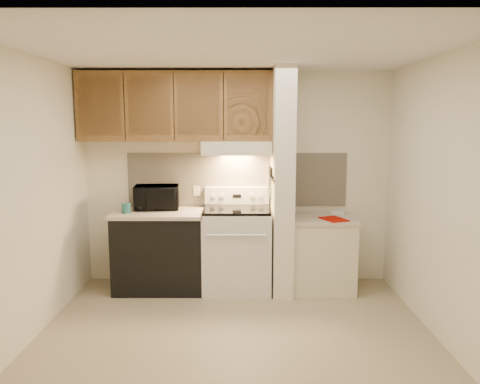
{
  "coord_description": "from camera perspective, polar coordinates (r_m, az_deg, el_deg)",
  "views": [
    {
      "loc": [
        0.05,
        -4.04,
        1.91
      ],
      "look_at": [
        0.04,
        0.75,
        1.19
      ],
      "focal_mm": 35.0,
      "sensor_mm": 36.0,
      "label": 1
    }
  ],
  "objects": [
    {
      "name": "wall_back",
      "position": [
        5.58,
        -0.37,
        1.7
      ],
      "size": [
        3.6,
        2.5,
        0.02
      ],
      "primitive_type": "cube",
      "rotation": [
        1.57,
        0.0,
        0.0
      ],
      "color": "white",
      "rests_on": "floor"
    },
    {
      "name": "hood_lip",
      "position": [
        5.12,
        -0.42,
        4.8
      ],
      "size": [
        0.78,
        0.04,
        0.06
      ],
      "primitive_type": "cube",
      "color": "beige",
      "rests_on": "range_hood"
    },
    {
      "name": "knife_blade_c",
      "position": [
        5.2,
        3.74,
        0.63
      ],
      "size": [
        0.01,
        0.04,
        0.2
      ],
      "primitive_type": "cube",
      "color": "silver",
      "rests_on": "knife_strip"
    },
    {
      "name": "backsplash",
      "position": [
        5.57,
        -0.37,
        1.53
      ],
      "size": [
        2.6,
        0.02,
        0.63
      ],
      "primitive_type": "cube",
      "color": "beige",
      "rests_on": "wall_back"
    },
    {
      "name": "knife_strip",
      "position": [
        5.19,
        3.88,
        1.94
      ],
      "size": [
        0.02,
        0.42,
        0.04
      ],
      "primitive_type": "cube",
      "color": "black",
      "rests_on": "partition_pillar"
    },
    {
      "name": "range_knob_left_outer",
      "position": [
        5.52,
        -3.28,
        -0.49
      ],
      "size": [
        0.05,
        0.02,
        0.05
      ],
      "primitive_type": "cylinder",
      "rotation": [
        1.57,
        0.0,
        0.0
      ],
      "color": "silver",
      "rests_on": "range_backguard"
    },
    {
      "name": "range_knob_right_outer",
      "position": [
        5.51,
        2.54,
        -0.5
      ],
      "size": [
        0.05,
        0.02,
        0.05
      ],
      "primitive_type": "cylinder",
      "rotation": [
        1.57,
        0.0,
        0.0
      ],
      "color": "silver",
      "rests_on": "range_backguard"
    },
    {
      "name": "cab_door_a",
      "position": [
        5.44,
        -16.76,
        9.98
      ],
      "size": [
        0.46,
        0.01,
        0.63
      ],
      "primitive_type": "cube",
      "color": "brown",
      "rests_on": "upper_cabinets"
    },
    {
      "name": "wall_right",
      "position": [
        4.45,
        23.28,
        -0.73
      ],
      "size": [
        0.02,
        3.0,
        2.5
      ],
      "primitive_type": "cube",
      "color": "white",
      "rests_on": "floor"
    },
    {
      "name": "range_body",
      "position": [
        5.4,
        -0.39,
        -7.1
      ],
      "size": [
        0.76,
        0.65,
        0.92
      ],
      "primitive_type": "cube",
      "color": "silver",
      "rests_on": "floor"
    },
    {
      "name": "white_box",
      "position": [
        5.59,
        11.92,
        -2.42
      ],
      "size": [
        0.17,
        0.14,
        0.04
      ],
      "primitive_type": "cube",
      "rotation": [
        0.0,
        0.0,
        -0.34
      ],
      "color": "white",
      "rests_on": "right_countertop"
    },
    {
      "name": "spoon_rest",
      "position": [
        5.61,
        -11.45,
        -1.87
      ],
      "size": [
        0.22,
        0.14,
        0.01
      ],
      "primitive_type": "cube",
      "rotation": [
        0.0,
        0.0,
        0.38
      ],
      "color": "black",
      "rests_on": "left_countertop"
    },
    {
      "name": "cab_gap_b",
      "position": [
        5.26,
        -8.07,
        10.32
      ],
      "size": [
        0.01,
        0.01,
        0.73
      ],
      "primitive_type": "cube",
      "color": "black",
      "rests_on": "upper_cabinets"
    },
    {
      "name": "knife_blade_d",
      "position": [
        5.27,
        3.69,
        0.95
      ],
      "size": [
        0.01,
        0.04,
        0.16
      ],
      "primitive_type": "cube",
      "color": "silver",
      "rests_on": "knife_strip"
    },
    {
      "name": "right_cab_base",
      "position": [
        5.48,
        9.89,
        -7.57
      ],
      "size": [
        0.7,
        0.6,
        0.81
      ],
      "primitive_type": "cube",
      "color": "beige",
      "rests_on": "floor"
    },
    {
      "name": "left_countertop",
      "position": [
        5.39,
        -9.81,
        -2.55
      ],
      "size": [
        1.04,
        0.67,
        0.04
      ],
      "primitive_type": "cube",
      "color": "beige",
      "rests_on": "dishwasher_front"
    },
    {
      "name": "knife_blade_a",
      "position": [
        5.03,
        3.86,
        0.58
      ],
      "size": [
        0.01,
        0.03,
        0.16
      ],
      "primitive_type": "cube",
      "color": "silver",
      "rests_on": "knife_strip"
    },
    {
      "name": "cab_gap_c",
      "position": [
        5.21,
        -2.03,
        10.41
      ],
      "size": [
        0.01,
        0.01,
        0.73
      ],
      "primitive_type": "cube",
      "color": "black",
      "rests_on": "upper_cabinets"
    },
    {
      "name": "range_hood",
      "position": [
        5.33,
        -0.39,
        5.43
      ],
      "size": [
        0.78,
        0.44,
        0.15
      ],
      "primitive_type": "cube",
      "color": "beige",
      "rests_on": "upper_cabinets"
    },
    {
      "name": "knife_blade_b",
      "position": [
        5.13,
        3.79,
        0.63
      ],
      "size": [
        0.01,
        0.04,
        0.18
      ],
      "primitive_type": "cube",
      "color": "silver",
      "rests_on": "knife_strip"
    },
    {
      "name": "cab_door_b",
      "position": [
        5.31,
        -11.03,
        10.23
      ],
      "size": [
        0.46,
        0.01,
        0.63
      ],
      "primitive_type": "cube",
      "color": "brown",
      "rests_on": "upper_cabinets"
    },
    {
      "name": "red_folder",
      "position": [
        5.25,
        11.36,
        -3.27
      ],
      "size": [
        0.32,
        0.37,
        0.01
      ],
      "primitive_type": "cube",
      "rotation": [
        0.0,
        0.0,
        0.41
      ],
      "color": "#AB0B00",
      "rests_on": "right_countertop"
    },
    {
      "name": "oven_window",
      "position": [
        5.08,
        -0.43,
        -7.62
      ],
      "size": [
        0.5,
        0.01,
        0.3
      ],
      "primitive_type": "cube",
      "color": "black",
      "rests_on": "range_body"
    },
    {
      "name": "knife_handle_d",
      "position": [
        5.25,
        3.71,
        2.57
      ],
      "size": [
        0.02,
        0.02,
        0.1
      ],
      "primitive_type": "cylinder",
      "color": "black",
      "rests_on": "knife_strip"
    },
    {
      "name": "ceiling",
      "position": [
        4.09,
        -0.59,
        16.79
      ],
      "size": [
        3.6,
        3.6,
        0.0
      ],
      "primitive_type": "plane",
      "rotation": [
        3.14,
        0.0,
        0.0
      ],
      "color": "white",
      "rests_on": "wall_back"
    },
    {
      "name": "oven_mitt",
      "position": [
        5.42,
        3.62,
        0.79
      ],
      "size": [
        0.03,
        0.11,
        0.27
      ],
      "primitive_type": "cube",
      "color": "slate",
      "rests_on": "partition_pillar"
    },
    {
      "name": "microwave",
      "position": [
        5.5,
        -10.11,
        -0.64
      ],
      "size": [
        0.54,
        0.39,
        0.28
      ],
      "primitive_type": "imported",
      "rotation": [
        0.0,
        0.0,
        0.11
      ],
      "color": "black",
      "rests_on": "left_countertop"
    },
    {
      "name": "teal_jar",
      "position": [
        5.35,
        -13.71,
        -1.92
      ],
      "size": [
        0.13,
        0.13,
        0.11
      ],
      "primitive_type": "cylinder",
      "rotation": [
        0.0,
        0.0,
        -0.43
      ],
      "color": "#226365",
      "rests_on": "left_countertop"
    },
    {
      "name": "knife_handle_c",
      "position": [
        5.19,
        3.75,
        2.51
      ],
      "size": [
        0.02,
        0.02,
        0.1
      ],
      "primitive_type": "cylinder",
      "color": "black",
      "rests_on": "knife_strip"
    },
    {
      "name": "knife_handle_b",
      "position": [
        5.11,
        3.8,
        2.41
      ],
      "size": [
        0.02,
        0.02,
        0.1
      ],
      "primitive_type": "cylinder",
      "color": "black",
      "rests_on": "knife_strip"
    },
    {
      "name": "outlet",
      "position": [
        5.6,
        -5.28,
        0.14
      ],
      "size": [
        0.08,
        0.01,
        0.12
      ],
      "primitive_type": "cube",
      "color": "beige",
      "rests_on": "backsplash"
    },
    {
      "name": "upper_cabinets",
      "position": [
        5.42,
        -7.82,
        10.26
      ],
      "size": [
        2.18,
        0.33,
        0.77
      ],
      "primitive_type": "cube",
      "color": "brown",
      "rests_on": "wall_back"
    },
    {
      "name": "right_countertop",
      "position": [
        5.38,
        10.0,
        -3.21
      ],
      "size": [
        0.74,
        0.64,
        0.04
      ],
      "primitive_type": "cube",
      "color": "beige",
      "rests_on": "right_cab_base"
    },
    {
      "name": "knife_handle_a",
      "position": [
        5.03,
        3.86,
        2.31
      ],
      "size": [
        0.02,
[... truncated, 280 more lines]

